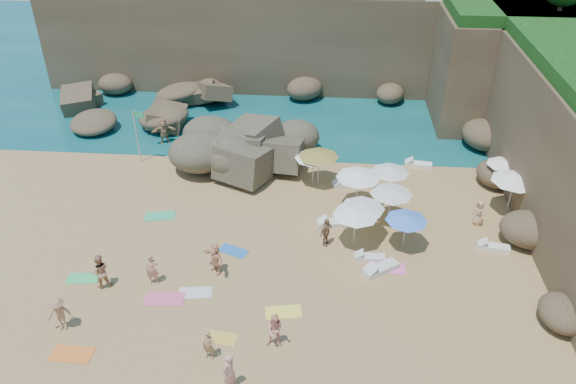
# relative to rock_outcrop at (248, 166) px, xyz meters

# --- Properties ---
(ground) EXTENTS (120.00, 120.00, 0.00)m
(ground) POSITION_rel_rock_outcrop_xyz_m (1.18, -9.08, 0.00)
(ground) COLOR tan
(ground) RESTS_ON ground
(seawater) EXTENTS (120.00, 120.00, 0.00)m
(seawater) POSITION_rel_rock_outcrop_xyz_m (1.18, 20.92, 0.00)
(seawater) COLOR #0C4751
(seawater) RESTS_ON ground
(cliff_back) EXTENTS (44.00, 8.00, 8.00)m
(cliff_back) POSITION_rel_rock_outcrop_xyz_m (3.18, 15.92, 4.00)
(cliff_back) COLOR brown
(cliff_back) RESTS_ON ground
(cliff_corner) EXTENTS (10.00, 12.00, 8.00)m
(cliff_corner) POSITION_rel_rock_outcrop_xyz_m (18.18, 10.92, 4.00)
(cliff_corner) COLOR brown
(cliff_corner) RESTS_ON ground
(rock_promontory) EXTENTS (12.00, 7.00, 2.00)m
(rock_promontory) POSITION_rel_rock_outcrop_xyz_m (-9.82, 6.92, 0.00)
(rock_promontory) COLOR brown
(rock_promontory) RESTS_ON ground
(marina_masts) EXTENTS (3.10, 0.10, 6.00)m
(marina_masts) POSITION_rel_rock_outcrop_xyz_m (-15.32, 20.92, 3.00)
(marina_masts) COLOR white
(marina_masts) RESTS_ON ground
(rock_outcrop) EXTENTS (8.46, 7.49, 2.80)m
(rock_outcrop) POSITION_rel_rock_outcrop_xyz_m (0.00, 0.00, 0.00)
(rock_outcrop) COLOR #6A6148
(rock_outcrop) RESTS_ON ground
(flag_pole) EXTENTS (0.74, 0.16, 3.78)m
(flag_pole) POSITION_rel_rock_outcrop_xyz_m (-7.16, 0.07, 2.41)
(flag_pole) COLOR silver
(flag_pole) RESTS_ON ground
(parasol_0) EXTENTS (2.41, 2.41, 2.28)m
(parasol_0) POSITION_rel_rock_outcrop_xyz_m (0.27, -0.43, 2.09)
(parasol_0) COLOR silver
(parasol_0) RESTS_ON ground
(parasol_1) EXTENTS (2.28, 2.28, 2.16)m
(parasol_1) POSITION_rel_rock_outcrop_xyz_m (9.00, -3.15, 1.98)
(parasol_1) COLOR silver
(parasol_1) RESTS_ON ground
(parasol_2) EXTENTS (2.59, 2.59, 2.45)m
(parasol_2) POSITION_rel_rock_outcrop_xyz_m (7.09, -4.29, 2.25)
(parasol_2) COLOR silver
(parasol_2) RESTS_ON ground
(parasol_3) EXTENTS (2.06, 2.06, 1.95)m
(parasol_3) POSITION_rel_rock_outcrop_xyz_m (16.03, -1.39, 1.79)
(parasol_3) COLOR silver
(parasol_3) RESTS_ON ground
(parasol_4) EXTENTS (2.43, 2.43, 2.30)m
(parasol_4) POSITION_rel_rock_outcrop_xyz_m (17.47, -5.50, 2.11)
(parasol_4) COLOR silver
(parasol_4) RESTS_ON ground
(parasol_5) EXTENTS (2.31, 2.31, 2.18)m
(parasol_5) POSITION_rel_rock_outcrop_xyz_m (4.41, -1.84, 2.00)
(parasol_5) COLOR silver
(parasol_5) RESTS_ON ground
(parasol_6) EXTENTS (2.48, 2.48, 2.35)m
(parasol_6) POSITION_rel_rock_outcrop_xyz_m (4.74, -1.88, 2.15)
(parasol_6) COLOR silver
(parasol_6) RESTS_ON ground
(parasol_7) EXTENTS (2.37, 2.37, 2.24)m
(parasol_7) POSITION_rel_rock_outcrop_xyz_m (8.87, -5.63, 2.06)
(parasol_7) COLOR silver
(parasol_7) RESTS_ON ground
(parasol_8) EXTENTS (2.64, 2.64, 2.50)m
(parasol_8) POSITION_rel_rock_outcrop_xyz_m (15.89, -4.08, 2.29)
(parasol_8) COLOR silver
(parasol_8) RESTS_ON ground
(parasol_9) EXTENTS (2.44, 2.44, 2.31)m
(parasol_9) POSITION_rel_rock_outcrop_xyz_m (6.87, -7.90, 2.12)
(parasol_9) COLOR silver
(parasol_9) RESTS_ON ground
(parasol_10) EXTENTS (2.22, 2.22, 2.10)m
(parasol_10) POSITION_rel_rock_outcrop_xyz_m (9.49, -7.94, 1.92)
(parasol_10) COLOR silver
(parasol_10) RESTS_ON ground
(parasol_11) EXTENTS (2.40, 2.40, 2.27)m
(parasol_11) POSITION_rel_rock_outcrop_xyz_m (7.23, -7.21, 2.09)
(parasol_11) COLOR silver
(parasol_11) RESTS_ON ground
(lounger_0) EXTENTS (2.00, 1.05, 0.30)m
(lounger_0) POSITION_rel_rock_outcrop_xyz_m (5.80, -6.23, 0.15)
(lounger_0) COLOR silver
(lounger_0) RESTS_ON ground
(lounger_1) EXTENTS (1.85, 0.85, 0.28)m
(lounger_1) POSITION_rel_rock_outcrop_xyz_m (11.32, 0.86, 0.14)
(lounger_1) COLOR white
(lounger_1) RESTS_ON ground
(lounger_2) EXTENTS (1.97, 1.08, 0.29)m
(lounger_2) POSITION_rel_rock_outcrop_xyz_m (6.61, -1.93, 0.15)
(lounger_2) COLOR white
(lounger_2) RESTS_ON ground
(lounger_3) EXTENTS (1.58, 0.54, 0.25)m
(lounger_3) POSITION_rel_rock_outcrop_xyz_m (7.68, -9.12, 0.12)
(lounger_3) COLOR silver
(lounger_3) RESTS_ON ground
(lounger_4) EXTENTS (1.73, 0.81, 0.26)m
(lounger_4) POSITION_rel_rock_outcrop_xyz_m (14.29, -7.75, 0.13)
(lounger_4) COLOR silver
(lounger_4) RESTS_ON ground
(lounger_5) EXTENTS (1.97, 1.64, 0.30)m
(lounger_5) POSITION_rel_rock_outcrop_xyz_m (8.20, -10.00, 0.15)
(lounger_5) COLOR silver
(lounger_5) RESTS_ON ground
(towel_1) EXTENTS (1.96, 1.05, 0.03)m
(towel_1) POSITION_rel_rock_outcrop_xyz_m (-2.20, -12.87, 0.02)
(towel_1) COLOR #E5597B
(towel_1) RESTS_ON ground
(towel_2) EXTENTS (1.80, 0.93, 0.03)m
(towel_2) POSITION_rel_rock_outcrop_xyz_m (-5.26, -16.46, 0.02)
(towel_2) COLOR orange
(towel_2) RESTS_ON ground
(towel_3) EXTENTS (1.62, 0.94, 0.03)m
(towel_3) POSITION_rel_rock_outcrop_xyz_m (-6.64, -11.72, 0.01)
(towel_3) COLOR #39C767
(towel_3) RESTS_ON ground
(towel_4) EXTENTS (1.54, 0.93, 0.03)m
(towel_4) POSITION_rel_rock_outcrop_xyz_m (0.89, -15.06, 0.01)
(towel_4) COLOR gold
(towel_4) RESTS_ON ground
(towel_5) EXTENTS (1.71, 1.01, 0.03)m
(towel_5) POSITION_rel_rock_outcrop_xyz_m (-0.82, -12.32, 0.01)
(towel_5) COLOR silver
(towel_5) RESTS_ON ground
(towel_8) EXTENTS (1.71, 1.29, 0.03)m
(towel_8) POSITION_rel_rock_outcrop_xyz_m (0.49, -8.99, 0.01)
(towel_8) COLOR blue
(towel_8) RESTS_ON ground
(towel_9) EXTENTS (1.78, 0.92, 0.03)m
(towel_9) POSITION_rel_rock_outcrop_xyz_m (8.59, -9.74, 0.02)
(towel_9) COLOR pink
(towel_9) RESTS_ON ground
(towel_11) EXTENTS (1.87, 1.17, 0.03)m
(towel_11) POSITION_rel_rock_outcrop_xyz_m (-4.26, -6.12, 0.02)
(towel_11) COLOR #33B374
(towel_11) RESTS_ON ground
(towel_12) EXTENTS (1.79, 1.12, 0.03)m
(towel_12) POSITION_rel_rock_outcrop_xyz_m (3.53, -13.28, 0.01)
(towel_12) COLOR #FFEE43
(towel_12) RESTS_ON ground
(person_stand_0) EXTENTS (0.67, 0.48, 1.70)m
(person_stand_0) POSITION_rel_rock_outcrop_xyz_m (-3.00, -11.75, 0.85)
(person_stand_0) COLOR tan
(person_stand_0) RESTS_ON ground
(person_stand_1) EXTENTS (1.12, 1.02, 1.88)m
(person_stand_1) POSITION_rel_rock_outcrop_xyz_m (-5.43, -12.19, 0.94)
(person_stand_1) COLOR tan
(person_stand_1) RESTS_ON ground
(person_stand_2) EXTENTS (1.16, 0.72, 1.67)m
(person_stand_2) POSITION_rel_rock_outcrop_xyz_m (1.24, -0.13, 0.84)
(person_stand_2) COLOR #F8CA8D
(person_stand_2) RESTS_ON ground
(person_stand_3) EXTENTS (0.91, 1.03, 1.67)m
(person_stand_3) POSITION_rel_rock_outcrop_xyz_m (5.36, -8.03, 0.83)
(person_stand_3) COLOR #906D48
(person_stand_3) RESTS_ON ground
(person_stand_4) EXTENTS (0.74, 0.85, 1.53)m
(person_stand_4) POSITION_rel_rock_outcrop_xyz_m (13.87, -5.47, 0.76)
(person_stand_4) COLOR tan
(person_stand_4) RESTS_ON ground
(person_stand_5) EXTENTS (1.81, 1.10, 1.88)m
(person_stand_5) POSITION_rel_rock_outcrop_xyz_m (-6.35, 2.88, 0.94)
(person_stand_5) COLOR tan
(person_stand_5) RESTS_ON ground
(person_stand_6) EXTENTS (0.73, 0.82, 1.89)m
(person_stand_6) POSITION_rel_rock_outcrop_xyz_m (1.75, -17.60, 0.95)
(person_stand_6) COLOR tan
(person_stand_6) RESTS_ON ground
(person_lie_0) EXTENTS (1.43, 1.90, 0.46)m
(person_lie_0) POSITION_rel_rock_outcrop_xyz_m (-6.20, -15.05, 0.23)
(person_lie_0) COLOR #AB7755
(person_lie_0) RESTS_ON ground
(person_lie_3) EXTENTS (2.31, 2.31, 0.45)m
(person_lie_3) POSITION_rel_rock_outcrop_xyz_m (-0.11, -10.69, 0.23)
(person_lie_3) COLOR #E4A377
(person_lie_3) RESTS_ON ground
(person_lie_4) EXTENTS (0.77, 1.51, 0.34)m
(person_lie_4) POSITION_rel_rock_outcrop_xyz_m (0.65, -16.15, 0.17)
(person_lie_4) COLOR #A37651
(person_lie_4) RESTS_ON ground
(person_lie_5) EXTENTS (0.84, 1.71, 0.64)m
(person_lie_5) POSITION_rel_rock_outcrop_xyz_m (3.38, -15.27, 0.32)
(person_lie_5) COLOR #F19F89
(person_lie_5) RESTS_ON ground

